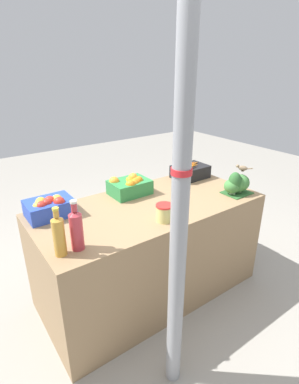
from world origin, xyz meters
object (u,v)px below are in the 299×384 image
(carrot_crate, at_px, (190,171))
(pickle_jar, at_px, (164,213))
(apple_crate, at_px, (49,206))
(sparrow_bird, at_px, (242,168))
(orange_crate, at_px, (130,186))
(juice_bottle_ruby, at_px, (76,229))
(juice_bottle_amber, at_px, (59,235))
(broccoli_pile, at_px, (236,184))
(support_pole, at_px, (180,194))

(carrot_crate, distance_m, pickle_jar, 0.89)
(apple_crate, xyz_separation_m, sparrow_bird, (1.40, -0.51, 0.15))
(orange_crate, relative_size, juice_bottle_ruby, 1.03)
(juice_bottle_amber, distance_m, pickle_jar, 0.72)
(broccoli_pile, relative_size, pickle_jar, 2.01)
(support_pole, xyz_separation_m, pickle_jar, (0.27, 0.45, -0.36))
(pickle_jar, bearing_deg, apple_crate, 139.40)
(apple_crate, bearing_deg, orange_crate, 0.32)
(support_pole, xyz_separation_m, orange_crate, (0.32, 0.97, -0.35))
(broccoli_pile, relative_size, juice_bottle_ruby, 0.79)
(juice_bottle_amber, bearing_deg, apple_crate, 77.84)
(broccoli_pile, distance_m, juice_bottle_ruby, 1.38)
(pickle_jar, bearing_deg, orange_crate, 83.88)
(broccoli_pile, bearing_deg, carrot_crate, 95.33)
(orange_crate, relative_size, sparrow_bird, 2.53)
(support_pole, distance_m, apple_crate, 1.09)
(apple_crate, height_order, juice_bottle_ruby, juice_bottle_ruby)
(juice_bottle_amber, bearing_deg, juice_bottle_ruby, 0.00)
(juice_bottle_ruby, relative_size, pickle_jar, 2.56)
(support_pole, height_order, juice_bottle_ruby, support_pole)
(juice_bottle_amber, relative_size, pickle_jar, 2.44)
(orange_crate, height_order, sparrow_bird, sparrow_bird)
(support_pole, xyz_separation_m, juice_bottle_ruby, (-0.34, 0.47, -0.29))
(orange_crate, height_order, broccoli_pile, broccoli_pile)
(juice_bottle_amber, height_order, juice_bottle_ruby, juice_bottle_ruby)
(apple_crate, height_order, orange_crate, orange_crate)
(orange_crate, height_order, juice_bottle_ruby, juice_bottle_ruby)
(apple_crate, bearing_deg, support_pole, -70.75)
(carrot_crate, distance_m, juice_bottle_amber, 1.52)
(support_pole, bearing_deg, pickle_jar, 59.23)
(support_pole, height_order, broccoli_pile, support_pole)
(sparrow_bird, bearing_deg, juice_bottle_ruby, 59.77)
(carrot_crate, relative_size, broccoli_pile, 1.31)
(apple_crate, xyz_separation_m, pickle_jar, (0.61, -0.52, -0.01))
(support_pole, distance_m, orange_crate, 1.08)
(carrot_crate, bearing_deg, broccoli_pile, -84.67)
(carrot_crate, height_order, pickle_jar, carrot_crate)
(juice_bottle_amber, xyz_separation_m, pickle_jar, (0.71, -0.02, -0.07))
(support_pole, distance_m, juice_bottle_amber, 0.71)
(apple_crate, relative_size, broccoli_pile, 1.31)
(juice_bottle_ruby, bearing_deg, support_pole, -53.92)
(apple_crate, distance_m, sparrow_bird, 1.50)
(support_pole, relative_size, pickle_jar, 20.76)
(sparrow_bird, bearing_deg, juice_bottle_amber, 59.82)
(broccoli_pile, distance_m, sparrow_bird, 0.14)
(orange_crate, distance_m, carrot_crate, 0.67)
(carrot_crate, bearing_deg, sparrow_bird, -82.24)
(apple_crate, relative_size, juice_bottle_ruby, 1.03)
(carrot_crate, distance_m, broccoli_pile, 0.50)
(apple_crate, bearing_deg, broccoli_pile, -19.80)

